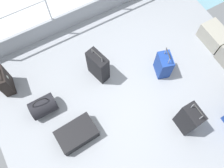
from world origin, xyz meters
name	(u,v)px	position (x,y,z in m)	size (l,w,h in m)	color
ground_plane	(134,98)	(0.00, 0.00, -0.03)	(4.40, 5.20, 0.06)	gray
gunwale_port	(83,13)	(-2.17, 0.00, 0.23)	(0.06, 5.20, 0.45)	gray
cargo_crate_0	(214,36)	(-0.30, 2.15, 0.18)	(0.64, 0.39, 0.36)	gray
suitcase_0	(163,65)	(-0.23, 0.78, 0.26)	(0.40, 0.33, 0.70)	navy
suitcase_1	(77,134)	(0.12, -1.29, 0.13)	(0.48, 0.71, 0.26)	black
suitcase_3	(98,66)	(-0.80, -0.36, 0.35)	(0.47, 0.31, 0.80)	black
suitcase_4	(4,81)	(-1.42, -2.05, 0.28)	(0.41, 0.24, 0.69)	black
suitcase_5	(189,119)	(0.90, 0.51, 0.36)	(0.37, 0.25, 0.89)	black
duffel_bag	(43,106)	(-0.64, -1.61, 0.18)	(0.35, 0.47, 0.50)	black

